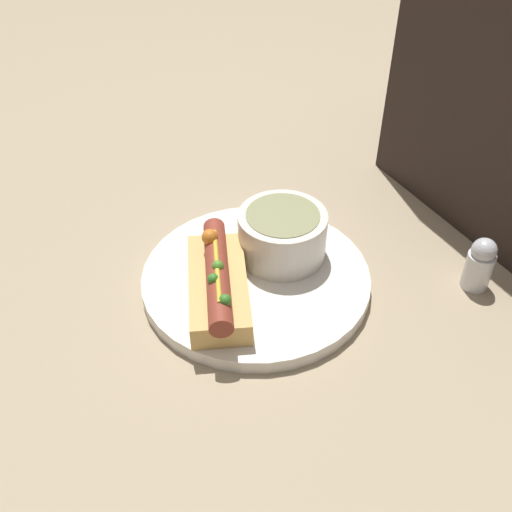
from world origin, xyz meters
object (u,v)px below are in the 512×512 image
(hot_dog, at_px, (218,283))
(salt_shaker, at_px, (480,264))
(soup_bowl, at_px, (282,233))
(spoon, at_px, (264,230))

(hot_dog, bearing_deg, salt_shaker, 91.48)
(hot_dog, distance_m, soup_bowl, 0.10)
(hot_dog, height_order, spoon, hot_dog)
(salt_shaker, bearing_deg, soup_bowl, -127.05)
(spoon, height_order, salt_shaker, salt_shaker)
(hot_dog, distance_m, spoon, 0.12)
(spoon, bearing_deg, salt_shaker, -66.31)
(spoon, bearing_deg, soup_bowl, -112.49)
(hot_dog, xyz_separation_m, soup_bowl, (-0.03, 0.10, 0.01))
(salt_shaker, bearing_deg, spoon, -135.40)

